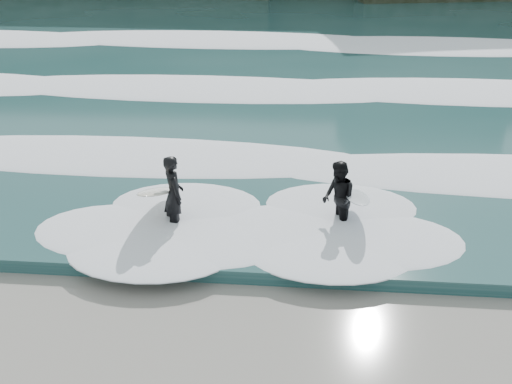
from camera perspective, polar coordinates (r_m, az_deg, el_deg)
sea at (r=37.24m, az=4.55°, el=14.02°), size 90.00×52.00×0.30m
foam_near at (r=17.85m, az=3.24°, el=3.16°), size 60.00×3.20×0.20m
foam_mid at (r=24.50m, az=3.93°, el=9.15°), size 60.00×4.00×0.24m
foam_far at (r=33.26m, az=4.42°, el=13.28°), size 60.00×4.80×0.30m
surfer_left at (r=14.40m, az=-7.70°, el=-0.18°), size 1.07×2.25×1.85m
surfer_right at (r=14.36m, az=7.48°, el=-0.55°), size 1.15×1.87×1.71m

